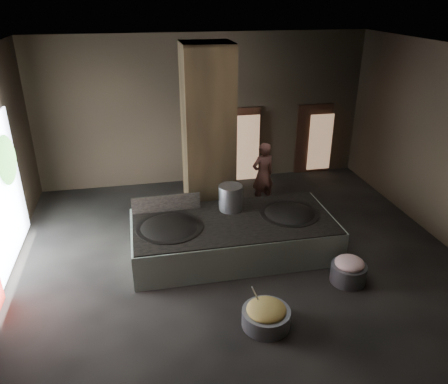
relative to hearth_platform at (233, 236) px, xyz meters
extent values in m
cube|color=black|center=(0.04, -0.11, -0.45)|extent=(10.00, 9.00, 0.10)
cube|color=black|center=(0.04, -0.11, 4.15)|extent=(10.00, 9.00, 0.10)
cube|color=black|center=(0.04, 4.44, 1.85)|extent=(10.00, 0.10, 4.50)
cube|color=black|center=(0.04, -4.66, 1.85)|extent=(10.00, 0.10, 4.50)
cube|color=black|center=(-0.26, 1.79, 1.85)|extent=(1.20, 1.20, 4.50)
cube|color=silver|center=(0.00, 0.00, 0.00)|extent=(4.61, 2.22, 0.80)
cube|color=black|center=(0.00, 0.00, 0.42)|extent=(4.50, 2.16, 0.03)
ellipsoid|color=black|center=(-1.45, -0.05, 0.35)|extent=(1.45, 1.45, 0.40)
cylinder|color=black|center=(-1.45, -0.05, 0.42)|extent=(1.48, 1.48, 0.05)
ellipsoid|color=black|center=(1.35, 0.05, 0.35)|extent=(1.35, 1.35, 0.38)
cylinder|color=black|center=(1.35, 0.05, 0.42)|extent=(1.38, 1.38, 0.05)
cylinder|color=#B5B7BD|center=(0.05, 0.55, 0.73)|extent=(0.56, 0.56, 0.60)
cube|color=black|center=(-1.45, 0.75, 0.63)|extent=(1.60, 0.07, 0.40)
imported|color=#8D5247|center=(1.33, 2.22, 0.52)|extent=(0.76, 0.59, 1.85)
cylinder|color=slate|center=(0.04, -2.55, -0.24)|extent=(1.16, 1.16, 0.33)
ellipsoid|color=olive|center=(0.04, -2.55, -0.05)|extent=(0.73, 0.73, 0.22)
cylinder|color=#B5B7BD|center=(-0.11, -2.40, 0.15)|extent=(0.28, 0.25, 0.63)
cylinder|color=slate|center=(2.10, -1.62, -0.20)|extent=(0.88, 0.88, 0.40)
ellipsoid|color=#CB7A7D|center=(2.10, -1.62, 0.05)|extent=(0.61, 0.61, 0.23)
cube|color=black|center=(1.24, 4.34, 0.70)|extent=(1.18, 0.08, 2.38)
cube|color=#8C6647|center=(1.30, 4.13, 0.65)|extent=(0.89, 0.04, 2.10)
cube|color=black|center=(3.64, 4.34, 0.70)|extent=(1.18, 0.08, 2.38)
cube|color=#8C6647|center=(3.85, 4.22, 0.65)|extent=(0.79, 0.04, 1.86)
ellipsoid|color=#194714|center=(-4.81, 1.19, 1.80)|extent=(0.28, 1.10, 1.10)
camera|label=1|loc=(-1.95, -8.48, 5.15)|focal=35.00mm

